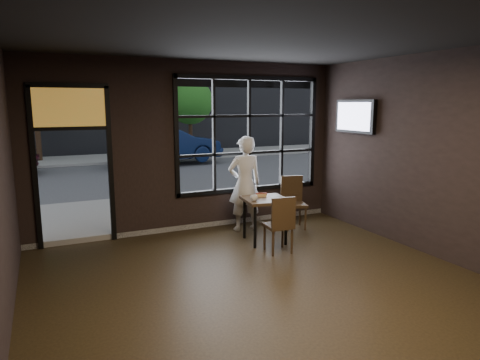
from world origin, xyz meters
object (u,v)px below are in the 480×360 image
chair_near (278,224)px  navy_car (166,145)px  cafe_table (265,220)px  man (245,184)px

chair_near → navy_car: bearing=-91.5°
cafe_table → man: (-0.01, 0.80, 0.51)m
man → navy_car: man is taller
man → navy_car: 9.40m
cafe_table → chair_near: size_ratio=0.83×
man → navy_car: size_ratio=0.42×
chair_near → man: 1.43m
chair_near → man: bearing=-87.6°
cafe_table → chair_near: 0.57m
cafe_table → navy_car: size_ratio=0.18×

